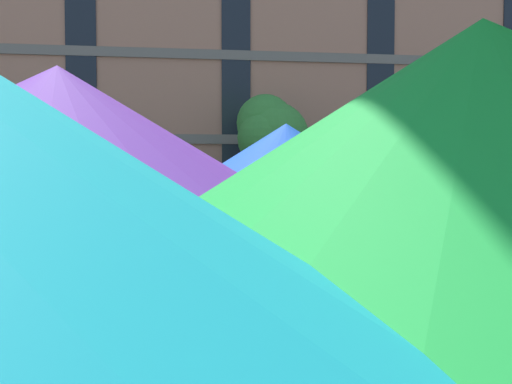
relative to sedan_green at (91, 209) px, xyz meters
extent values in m
plane|color=#2D3033|center=(1.53, -3.70, -0.95)|extent=(120.00, 120.00, 0.00)
cube|color=gray|center=(1.53, 3.10, -0.89)|extent=(56.00, 3.60, 0.12)
cube|color=#A87056|center=(1.53, 11.30, 7.05)|extent=(45.75, 12.00, 16.00)
cube|color=#6B6056|center=(1.53, 5.26, 2.25)|extent=(44.84, 0.08, 0.36)
cube|color=#6B6056|center=(1.53, 5.26, 5.45)|extent=(44.84, 0.08, 0.36)
cube|color=black|center=(4.39, 5.27, 7.45)|extent=(1.10, 0.06, 14.80)
cube|color=black|center=(10.11, 5.27, 7.45)|extent=(1.10, 0.06, 14.80)
cube|color=#195933|center=(0.05, 0.00, -0.25)|extent=(4.40, 1.76, 0.80)
cube|color=#195933|center=(-0.10, 0.00, 0.49)|extent=(2.30, 1.55, 0.68)
cube|color=black|center=(-0.10, 0.00, 0.49)|extent=(2.32, 1.57, 0.32)
cylinder|color=black|center=(1.42, 0.88, -0.65)|extent=(0.60, 0.22, 0.60)
cylinder|color=black|center=(1.42, -0.88, -0.65)|extent=(0.60, 0.22, 0.60)
cylinder|color=black|center=(-1.31, 0.88, -0.65)|extent=(0.60, 0.22, 0.60)
cylinder|color=black|center=(-1.31, -0.88, -0.65)|extent=(0.60, 0.22, 0.60)
cube|color=slate|center=(7.82, 0.00, -0.25)|extent=(4.40, 1.76, 0.80)
cube|color=slate|center=(7.67, 0.00, 0.49)|extent=(2.30, 1.55, 0.68)
cube|color=black|center=(7.67, 0.00, 0.49)|extent=(2.32, 1.57, 0.32)
cylinder|color=black|center=(9.18, 0.88, -0.65)|extent=(0.60, 0.22, 0.60)
cylinder|color=black|center=(9.18, -0.88, -0.65)|extent=(0.60, 0.22, 0.60)
cylinder|color=black|center=(6.46, 0.88, -0.65)|extent=(0.60, 0.22, 0.60)
cylinder|color=black|center=(6.46, -0.88, -0.65)|extent=(0.60, 0.22, 0.60)
cylinder|color=brown|center=(5.43, 3.09, 0.23)|extent=(0.30, 0.30, 2.36)
sphere|color=#387F33|center=(5.14, 2.82, 2.17)|extent=(1.78, 1.78, 1.78)
sphere|color=#387F33|center=(5.49, 3.16, 2.19)|extent=(2.48, 2.48, 2.48)
sphere|color=#387F33|center=(5.23, 3.24, 2.68)|extent=(1.99, 1.99, 1.99)
sphere|color=#387F33|center=(5.63, 3.27, 2.39)|extent=(1.85, 1.85, 1.85)
cone|color=#662D9E|center=(3.56, -12.70, 0.99)|extent=(1.39, 1.39, 0.43)
cone|color=blue|center=(3.22, -11.88, 0.99)|extent=(1.39, 1.39, 0.43)
cone|color=#E5668C|center=(2.40, -11.54, 0.99)|extent=(1.39, 1.39, 0.43)
cone|color=green|center=(3.22, -13.52, 0.99)|extent=(1.39, 1.39, 0.43)
cone|color=#662D9E|center=(2.40, -12.70, 1.03)|extent=(1.74, 1.74, 0.51)
camera|label=1|loc=(2.79, -14.24, 0.98)|focal=35.74mm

